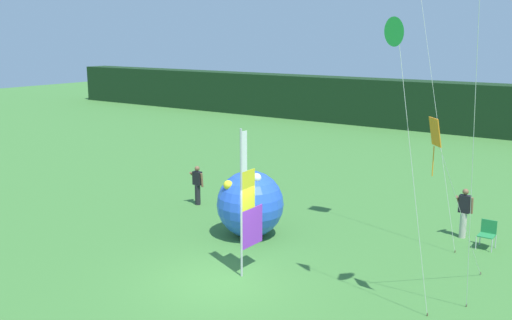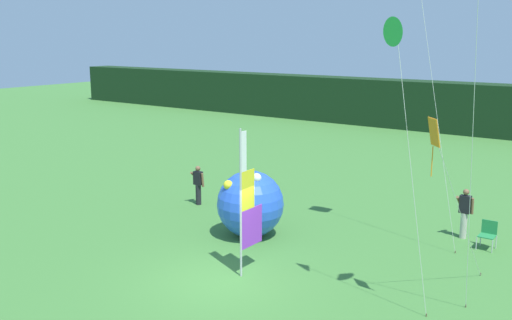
# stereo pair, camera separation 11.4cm
# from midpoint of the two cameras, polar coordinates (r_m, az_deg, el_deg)

# --- Properties ---
(ground_plane) EXTENTS (120.00, 120.00, 0.00)m
(ground_plane) POSITION_cam_midpoint_polar(r_m,az_deg,el_deg) (16.46, -3.28, -11.61)
(ground_plane) COLOR #3D7533
(distant_treeline) EXTENTS (80.00, 2.40, 3.45)m
(distant_treeline) POSITION_cam_midpoint_polar(r_m,az_deg,el_deg) (41.97, 22.39, 4.54)
(distant_treeline) COLOR black
(distant_treeline) RESTS_ON ground
(banner_flag) EXTENTS (0.06, 1.03, 4.20)m
(banner_flag) POSITION_cam_midpoint_polar(r_m,az_deg,el_deg) (16.16, -0.68, -4.44)
(banner_flag) COLOR #B7B7BC
(banner_flag) RESTS_ON ground
(person_near_banner) EXTENTS (0.55, 0.48, 1.69)m
(person_near_banner) POSITION_cam_midpoint_polar(r_m,az_deg,el_deg) (20.47, 19.98, -4.83)
(person_near_banner) COLOR #B7B2A3
(person_near_banner) RESTS_ON ground
(person_mid_field) EXTENTS (0.55, 0.48, 1.58)m
(person_mid_field) POSITION_cam_midpoint_polar(r_m,az_deg,el_deg) (23.15, -5.56, -2.37)
(person_mid_field) COLOR black
(person_mid_field) RESTS_ON ground
(inflatable_balloon) EXTENTS (2.24, 2.24, 2.28)m
(inflatable_balloon) POSITION_cam_midpoint_polar(r_m,az_deg,el_deg) (19.39, -0.40, -4.32)
(inflatable_balloon) COLOR blue
(inflatable_balloon) RESTS_ON ground
(folding_chair) EXTENTS (0.51, 0.51, 0.89)m
(folding_chair) POSITION_cam_midpoint_polar(r_m,az_deg,el_deg) (19.90, 22.00, -6.65)
(folding_chair) COLOR #BCBCC1
(folding_chair) RESTS_ON ground
(kite_green_delta_2) EXTENTS (1.34, 0.63, 7.05)m
(kite_green_delta_2) POSITION_cam_midpoint_polar(r_m,az_deg,el_deg) (13.50, 13.94, 12.03)
(kite_green_delta_2) COLOR brown
(kite_green_delta_2) RESTS_ON ground
(kite_orange_diamond_3) EXTENTS (0.70, 3.58, 4.83)m
(kite_orange_diamond_3) POSITION_cam_midpoint_polar(r_m,az_deg,el_deg) (13.88, 17.65, 1.38)
(kite_orange_diamond_3) COLOR brown
(kite_orange_diamond_3) RESTS_ON ground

